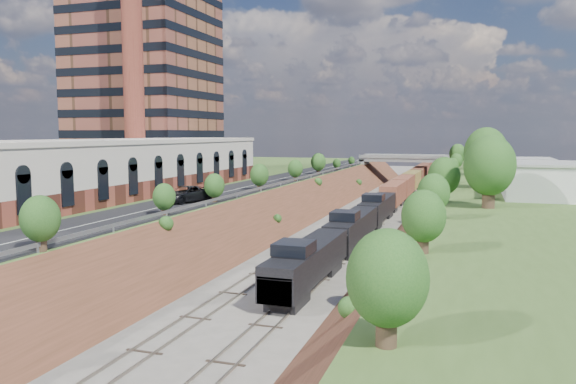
# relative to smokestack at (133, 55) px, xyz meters

# --- Properties ---
(platform_left) EXTENTS (44.00, 180.00, 5.00)m
(platform_left) POSITION_rel_smokestack_xyz_m (3.00, 4.00, -22.50)
(platform_left) COLOR #405C26
(platform_left) RESTS_ON ground
(embankment_left) EXTENTS (10.00, 180.00, 10.00)m
(embankment_left) POSITION_rel_smokestack_xyz_m (25.00, 4.00, -25.00)
(embankment_left) COLOR brown
(embankment_left) RESTS_ON ground
(embankment_right) EXTENTS (10.00, 180.00, 10.00)m
(embankment_right) POSITION_rel_smokestack_xyz_m (47.00, 4.00, -25.00)
(embankment_right) COLOR brown
(embankment_right) RESTS_ON ground
(rail_left_track) EXTENTS (1.58, 180.00, 0.18)m
(rail_left_track) POSITION_rel_smokestack_xyz_m (33.40, 4.00, -24.91)
(rail_left_track) COLOR gray
(rail_left_track) RESTS_ON ground
(rail_right_track) EXTENTS (1.58, 180.00, 0.18)m
(rail_right_track) POSITION_rel_smokestack_xyz_m (38.60, 4.00, -24.91)
(rail_right_track) COLOR gray
(rail_right_track) RESTS_ON ground
(road) EXTENTS (8.00, 180.00, 0.10)m
(road) POSITION_rel_smokestack_xyz_m (20.50, 4.00, -19.95)
(road) COLOR black
(road) RESTS_ON platform_left
(guardrail) EXTENTS (0.10, 171.00, 0.70)m
(guardrail) POSITION_rel_smokestack_xyz_m (24.60, 3.80, -19.45)
(guardrail) COLOR #99999E
(guardrail) RESTS_ON platform_left
(commercial_building) EXTENTS (14.30, 62.30, 7.00)m
(commercial_building) POSITION_rel_smokestack_xyz_m (8.00, -18.00, -16.49)
(commercial_building) COLOR brown
(commercial_building) RESTS_ON platform_left
(highrise_tower) EXTENTS (22.00, 22.00, 53.90)m
(highrise_tower) POSITION_rel_smokestack_xyz_m (-8.00, 16.00, 7.88)
(highrise_tower) COLOR brown
(highrise_tower) RESTS_ON platform_left
(smokestack) EXTENTS (3.20, 3.20, 40.00)m
(smokestack) POSITION_rel_smokestack_xyz_m (0.00, 0.00, 0.00)
(smokestack) COLOR brown
(smokestack) RESTS_ON platform_left
(overpass) EXTENTS (24.50, 8.30, 7.40)m
(overpass) POSITION_rel_smokestack_xyz_m (36.00, 66.00, -20.08)
(overpass) COLOR gray
(overpass) RESTS_ON ground
(white_building_near) EXTENTS (9.00, 12.00, 4.00)m
(white_building_near) POSITION_rel_smokestack_xyz_m (59.50, -4.00, -18.00)
(white_building_near) COLOR silver
(white_building_near) RESTS_ON platform_right
(white_building_far) EXTENTS (8.00, 10.00, 3.60)m
(white_building_far) POSITION_rel_smokestack_xyz_m (59.00, 18.00, -18.20)
(white_building_far) COLOR silver
(white_building_far) RESTS_ON platform_right
(tree_right_large) EXTENTS (5.25, 5.25, 7.61)m
(tree_right_large) POSITION_rel_smokestack_xyz_m (53.00, -16.00, -15.62)
(tree_right_large) COLOR #473323
(tree_right_large) RESTS_ON platform_right
(tree_left_crest) EXTENTS (2.45, 2.45, 3.55)m
(tree_left_crest) POSITION_rel_smokestack_xyz_m (24.20, -36.00, -17.96)
(tree_left_crest) COLOR #473323
(tree_left_crest) RESTS_ON platform_left
(freight_train) EXTENTS (2.81, 159.03, 4.55)m
(freight_train) POSITION_rel_smokestack_xyz_m (38.60, 40.61, -22.52)
(freight_train) COLOR black
(freight_train) RESTS_ON ground
(suv) EXTENTS (5.11, 7.11, 1.80)m
(suv) POSITION_rel_smokestack_xyz_m (21.04, -22.09, -19.00)
(suv) COLOR black
(suv) RESTS_ON road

